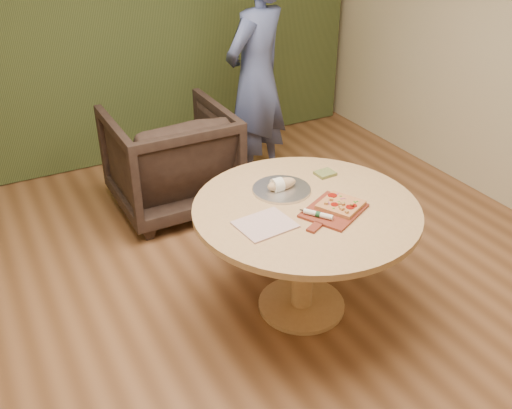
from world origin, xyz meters
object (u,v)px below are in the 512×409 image
object	(u,v)px
armchair	(170,155)
person_standing	(256,79)
serving_tray	(282,189)
pizza_paddle	(333,211)
cutlery_roll	(318,214)
flatbread_pizza	(341,205)
bread_roll	(280,184)
pedestal_table	(305,226)

from	to	relation	value
armchair	person_standing	xyz separation A→B (m)	(0.83, 0.09, 0.48)
serving_tray	pizza_paddle	bearing A→B (deg)	-71.11
person_standing	armchair	bearing A→B (deg)	-21.16
cutlery_roll	flatbread_pizza	bearing A→B (deg)	-25.10
person_standing	serving_tray	bearing A→B (deg)	40.20
pizza_paddle	bread_roll	xyz separation A→B (m)	(-0.13, 0.36, 0.04)
person_standing	pedestal_table	bearing A→B (deg)	43.98
pedestal_table	bread_roll	world-z (taller)	bread_roll
flatbread_pizza	armchair	distance (m)	1.80
serving_tray	flatbread_pizza	bearing A→B (deg)	-61.83
bread_roll	pedestal_table	bearing A→B (deg)	-80.21
pizza_paddle	flatbread_pizza	xyz separation A→B (m)	(0.06, 0.01, 0.02)
pizza_paddle	person_standing	size ratio (longest dim) A/B	0.25
serving_tray	person_standing	bearing A→B (deg)	67.30
pedestal_table	person_standing	size ratio (longest dim) A/B	0.70
flatbread_pizza	bread_roll	size ratio (longest dim) A/B	1.53
pedestal_table	person_standing	distance (m)	1.82
pizza_paddle	flatbread_pizza	size ratio (longest dim) A/B	1.60
cutlery_roll	person_standing	world-z (taller)	person_standing
bread_roll	armchair	world-z (taller)	armchair
flatbread_pizza	pizza_paddle	bearing A→B (deg)	-167.20
flatbread_pizza	serving_tray	xyz separation A→B (m)	(-0.19, 0.35, -0.02)
bread_roll	flatbread_pizza	bearing A→B (deg)	-60.72
pizza_paddle	flatbread_pizza	bearing A→B (deg)	-13.89
cutlery_roll	pedestal_table	bearing A→B (deg)	47.09
armchair	person_standing	distance (m)	0.96
bread_roll	person_standing	bearing A→B (deg)	67.00
cutlery_roll	bread_roll	bearing A→B (deg)	57.67
serving_tray	person_standing	xyz separation A→B (m)	(0.61, 1.46, 0.19)
flatbread_pizza	armchair	world-z (taller)	armchair
pedestal_table	person_standing	bearing A→B (deg)	71.09
serving_tray	bread_roll	bearing A→B (deg)	180.00
pedestal_table	armchair	distance (m)	1.63
flatbread_pizza	person_standing	size ratio (longest dim) A/B	0.16
cutlery_roll	person_standing	size ratio (longest dim) A/B	0.09
pedestal_table	armchair	bearing A→B (deg)	98.87
pedestal_table	serving_tray	world-z (taller)	serving_tray
flatbread_pizza	person_standing	distance (m)	1.87
serving_tray	bread_roll	size ratio (longest dim) A/B	1.84
pedestal_table	flatbread_pizza	size ratio (longest dim) A/B	4.51
pedestal_table	serving_tray	size ratio (longest dim) A/B	3.74
pedestal_table	armchair	world-z (taller)	armchair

